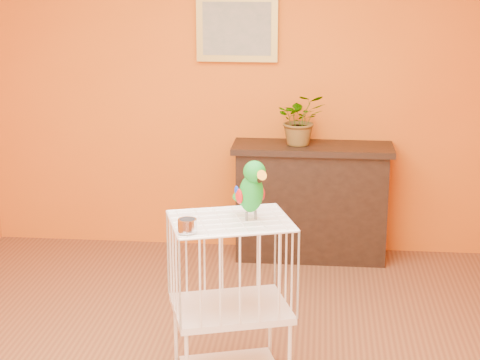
# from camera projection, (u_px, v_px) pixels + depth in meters

# --- Properties ---
(room_shell) EXTENTS (4.50, 4.50, 4.50)m
(room_shell) POSITION_uv_depth(u_px,v_px,m) (190.00, 98.00, 3.98)
(room_shell) COLOR #D16113
(room_shell) RESTS_ON ground
(console_cabinet) EXTENTS (1.21, 0.44, 0.90)m
(console_cabinet) POSITION_uv_depth(u_px,v_px,m) (311.00, 202.00, 6.18)
(console_cabinet) COLOR black
(console_cabinet) RESTS_ON ground
(potted_plant) EXTENTS (0.42, 0.45, 0.31)m
(potted_plant) POSITION_uv_depth(u_px,v_px,m) (300.00, 126.00, 6.00)
(potted_plant) COLOR #26722D
(potted_plant) RESTS_ON console_cabinet
(framed_picture) EXTENTS (0.62, 0.04, 0.50)m
(framed_picture) POSITION_uv_depth(u_px,v_px,m) (237.00, 29.00, 6.07)
(framed_picture) COLOR #A78C3B
(framed_picture) RESTS_ON room_shell
(birdcage) EXTENTS (0.72, 0.63, 0.94)m
(birdcage) POSITION_uv_depth(u_px,v_px,m) (231.00, 300.00, 4.29)
(birdcage) COLOR white
(birdcage) RESTS_ON ground
(feed_cup) EXTENTS (0.10, 0.10, 0.07)m
(feed_cup) POSITION_uv_depth(u_px,v_px,m) (187.00, 226.00, 3.96)
(feed_cup) COLOR silver
(feed_cup) RESTS_ON birdcage
(parrot) EXTENTS (0.22, 0.28, 0.33)m
(parrot) POSITION_uv_depth(u_px,v_px,m) (251.00, 189.00, 4.14)
(parrot) COLOR #59544C
(parrot) RESTS_ON birdcage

